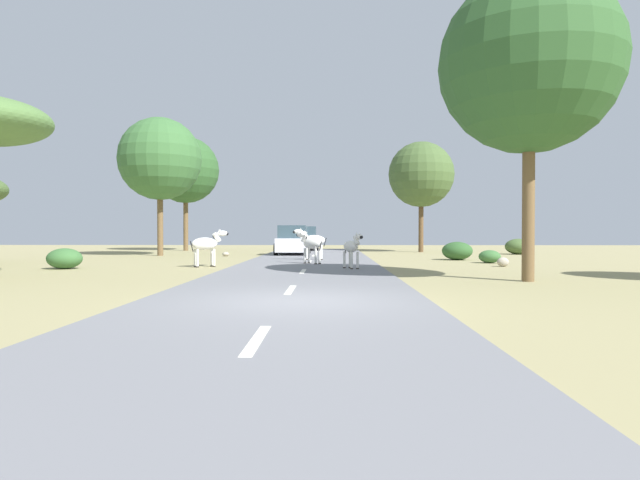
# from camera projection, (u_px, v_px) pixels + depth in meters

# --- Properties ---
(ground_plane) EXTENTS (90.00, 90.00, 0.00)m
(ground_plane) POSITION_uv_depth(u_px,v_px,m) (301.00, 303.00, 11.10)
(ground_plane) COLOR #998E60
(road) EXTENTS (6.00, 64.00, 0.05)m
(road) POSITION_uv_depth(u_px,v_px,m) (283.00, 302.00, 11.11)
(road) COLOR slate
(road) RESTS_ON ground_plane
(lane_markings) EXTENTS (0.16, 56.00, 0.01)m
(lane_markings) POSITION_uv_depth(u_px,v_px,m) (279.00, 307.00, 10.11)
(lane_markings) COLOR silver
(lane_markings) RESTS_ON road
(zebra_0) EXTENTS (0.81, 1.36, 1.37)m
(zebra_0) POSITION_uv_depth(u_px,v_px,m) (352.00, 247.00, 20.42)
(zebra_0) COLOR silver
(zebra_0) RESTS_ON road
(zebra_1) EXTENTS (1.66, 0.48, 1.57)m
(zebra_1) POSITION_uv_depth(u_px,v_px,m) (312.00, 241.00, 26.76)
(zebra_1) COLOR silver
(zebra_1) RESTS_ON road
(zebra_2) EXTENTS (1.25, 1.14, 1.41)m
(zebra_2) POSITION_uv_depth(u_px,v_px,m) (311.00, 244.00, 23.60)
(zebra_2) COLOR silver
(zebra_2) RESTS_ON road
(zebra_3) EXTENTS (1.47, 1.08, 1.55)m
(zebra_3) POSITION_uv_depth(u_px,v_px,m) (207.00, 244.00, 22.19)
(zebra_3) COLOR silver
(zebra_3) RESTS_ON ground_plane
(car_0) EXTENTS (2.02, 4.34, 1.74)m
(car_0) POSITION_uv_depth(u_px,v_px,m) (293.00, 241.00, 33.00)
(car_0) COLOR silver
(car_0) RESTS_ON road
(car_1) EXTENTS (2.06, 4.36, 1.74)m
(car_1) POSITION_uv_depth(u_px,v_px,m) (305.00, 239.00, 40.65)
(car_1) COLOR silver
(car_1) RESTS_ON road
(tree_1) EXTENTS (4.90, 4.90, 8.41)m
(tree_1) POSITION_uv_depth(u_px,v_px,m) (186.00, 170.00, 40.34)
(tree_1) COLOR brown
(tree_1) RESTS_ON ground_plane
(tree_5) EXTENTS (4.84, 4.84, 8.12)m
(tree_5) POSITION_uv_depth(u_px,v_px,m) (160.00, 159.00, 32.14)
(tree_5) COLOR brown
(tree_5) RESTS_ON ground_plane
(tree_6) EXTENTS (4.49, 4.49, 7.59)m
(tree_6) POSITION_uv_depth(u_px,v_px,m) (421.00, 175.00, 37.56)
(tree_6) COLOR brown
(tree_6) RESTS_ON ground_plane
(tree_7) EXTENTS (5.17, 5.17, 8.88)m
(tree_7) POSITION_uv_depth(u_px,v_px,m) (529.00, 64.00, 15.74)
(tree_7) COLOR brown
(tree_7) RESTS_ON ground_plane
(bush_0) EXTENTS (1.52, 1.37, 0.91)m
(bush_0) POSITION_uv_depth(u_px,v_px,m) (457.00, 251.00, 27.47)
(bush_0) COLOR #2D5628
(bush_0) RESTS_ON ground_plane
(bush_2) EXTENTS (1.33, 1.19, 0.80)m
(bush_2) POSITION_uv_depth(u_px,v_px,m) (65.00, 259.00, 21.06)
(bush_2) COLOR #386633
(bush_2) RESTS_ON ground_plane
(bush_3) EXTENTS (0.98, 0.88, 0.59)m
(bush_3) POSITION_uv_depth(u_px,v_px,m) (490.00, 257.00, 24.85)
(bush_3) COLOR #386633
(bush_3) RESTS_ON ground_plane
(bush_4) EXTENTS (1.62, 1.46, 0.97)m
(bush_4) POSITION_uv_depth(u_px,v_px,m) (518.00, 247.00, 34.03)
(bush_4) COLOR #425B2D
(bush_4) RESTS_ON ground_plane
(rock_1) EXTENTS (0.39, 0.37, 0.25)m
(rock_1) POSITION_uv_depth(u_px,v_px,m) (226.00, 254.00, 31.56)
(rock_1) COLOR #A89E8C
(rock_1) RESTS_ON ground_plane
(rock_2) EXTENTS (0.48, 0.35, 0.38)m
(rock_2) POSITION_uv_depth(u_px,v_px,m) (503.00, 262.00, 22.34)
(rock_2) COLOR #A89E8C
(rock_2) RESTS_ON ground_plane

